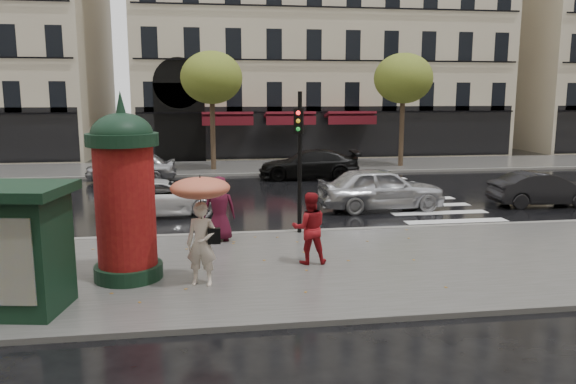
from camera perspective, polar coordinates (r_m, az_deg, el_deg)
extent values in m
plane|color=black|center=(14.56, 1.71, -7.24)|extent=(160.00, 160.00, 0.00)
cube|color=#474744|center=(14.08, 2.07, -7.60)|extent=(90.00, 7.00, 0.12)
cube|color=#474744|center=(33.06, -4.12, 2.52)|extent=(90.00, 6.00, 0.12)
cube|color=slate|center=(17.40, -0.04, -4.14)|extent=(90.00, 0.25, 0.14)
cube|color=slate|center=(30.10, -3.68, 1.82)|extent=(90.00, 0.25, 0.14)
cube|color=silver|center=(25.16, 11.34, -0.10)|extent=(3.60, 11.75, 0.01)
cube|color=#B7A88C|center=(44.87, 2.59, 17.20)|extent=(26.00, 14.00, 20.00)
cylinder|color=#38281C|center=(31.74, -7.66, 6.76)|extent=(0.28, 0.28, 5.20)
ellipsoid|color=#4C6A21|center=(31.71, -7.77, 11.45)|extent=(3.40, 3.40, 2.89)
cylinder|color=#38281C|center=(33.75, 11.49, 6.83)|extent=(0.28, 0.28, 5.20)
ellipsoid|color=#4C6A21|center=(33.72, 11.65, 11.25)|extent=(3.40, 3.40, 2.89)
imported|color=beige|center=(12.51, -8.76, -5.22)|extent=(0.78, 0.61, 1.87)
cylinder|color=black|center=(12.36, -8.83, -2.44)|extent=(0.02, 0.02, 1.18)
ellipsoid|color=red|center=(12.24, -8.91, 0.40)|extent=(1.29, 1.29, 0.45)
cone|color=black|center=(12.20, -8.94, 1.61)|extent=(0.04, 0.04, 0.10)
cube|color=black|center=(12.39, -7.51, -4.45)|extent=(0.27, 0.12, 0.35)
imported|color=maroon|center=(13.95, 2.19, -3.68)|extent=(0.90, 0.72, 1.80)
imported|color=#410D1D|center=(16.19, -6.99, -1.69)|extent=(0.94, 0.63, 1.88)
cylinder|color=black|center=(13.52, -15.86, -7.72)|extent=(1.54, 1.54, 0.33)
cylinder|color=maroon|center=(13.15, -16.18, -1.31)|extent=(1.32, 1.32, 2.75)
cylinder|color=black|center=(12.95, -16.49, 5.14)|extent=(1.58, 1.58, 0.27)
ellipsoid|color=black|center=(12.94, -16.52, 5.63)|extent=(1.36, 1.36, 0.95)
cone|color=black|center=(12.91, -16.67, 8.79)|extent=(0.22, 0.22, 0.49)
cylinder|color=black|center=(16.86, 1.20, 2.94)|extent=(0.13, 0.13, 4.26)
cube|color=black|center=(16.52, 1.09, 7.24)|extent=(0.31, 0.26, 0.74)
cube|color=black|center=(12.06, -25.94, -5.69)|extent=(1.96, 1.70, 2.27)
cube|color=black|center=(11.81, -26.40, 0.15)|extent=(2.34, 2.07, 0.19)
imported|color=#BABBC0|center=(21.35, 9.39, 0.38)|extent=(4.84, 2.15, 1.62)
imported|color=black|center=(23.91, 24.48, 0.27)|extent=(4.07, 1.59, 1.32)
imported|color=white|center=(20.64, -12.53, -0.53)|extent=(4.77, 2.51, 1.28)
imported|color=black|center=(28.82, 2.14, 2.83)|extent=(5.29, 2.52, 1.49)
imported|color=#A7A7AB|center=(29.00, -15.65, 2.52)|extent=(4.41, 1.82, 1.50)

